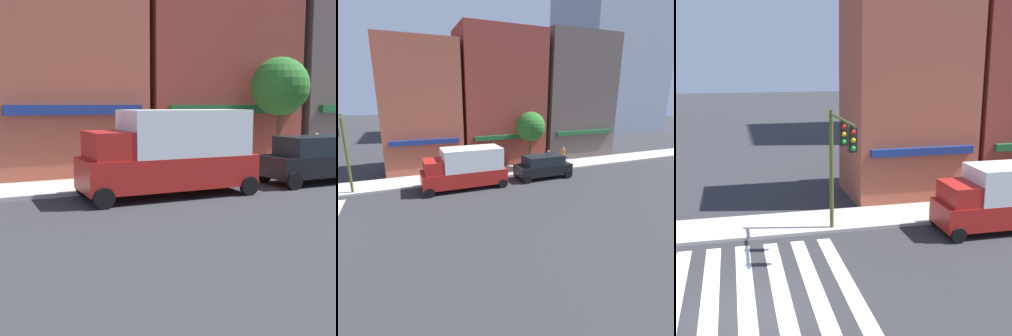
{
  "view_description": "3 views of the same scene",
  "coord_description": "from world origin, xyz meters",
  "views": [
    {
      "loc": [
        4.93,
        -10.14,
        3.23
      ],
      "look_at": [
        11.76,
        4.7,
        1.0
      ],
      "focal_mm": 50.0,
      "sensor_mm": 36.0,
      "label": 1
    },
    {
      "loc": [
        7.47,
        -13.87,
        6.67
      ],
      "look_at": [
        15.15,
        4.7,
        1.2
      ],
      "focal_mm": 28.0,
      "sensor_mm": 36.0,
      "label": 2
    },
    {
      "loc": [
        -0.14,
        -13.6,
        7.73
      ],
      "look_at": [
        4.1,
        4.0,
        3.5
      ],
      "focal_mm": 50.0,
      "sensor_mm": 36.0,
      "label": 3
    }
  ],
  "objects": [
    {
      "name": "suv_black",
      "position": [
        18.54,
        4.7,
        1.03
      ],
      "size": [
        4.71,
        2.12,
        1.94
      ],
      "rotation": [
        0.0,
        0.0,
        -0.0
      ],
      "color": "black",
      "rests_on": "ground_plane"
    },
    {
      "name": "traffic_signal",
      "position": [
        4.1,
        4.82,
        4.05
      ],
      "size": [
        0.32,
        4.2,
        5.59
      ],
      "color": "#474C1E",
      "rests_on": "ground_plane"
    },
    {
      "name": "storefront_row",
      "position": [
        18.58,
        11.5,
        6.28
      ],
      "size": [
        24.04,
        5.3,
        13.15
      ],
      "color": "#9E4C38",
      "rests_on": "ground_plane"
    },
    {
      "name": "street_tree",
      "position": [
        18.74,
        7.5,
        4.03
      ],
      "size": [
        2.68,
        2.68,
        5.24
      ],
      "color": "brown",
      "rests_on": "sidewalk_left"
    },
    {
      "name": "pedestrian_blue_shirt",
      "position": [
        20.12,
        6.51,
        1.07
      ],
      "size": [
        0.32,
        0.32,
        1.77
      ],
      "rotation": [
        0.0,
        0.0,
        4.8
      ],
      "color": "#23232D",
      "rests_on": "sidewalk_left"
    },
    {
      "name": "box_truck_red",
      "position": [
        11.85,
        4.7,
        1.59
      ],
      "size": [
        6.22,
        2.42,
        3.04
      ],
      "rotation": [
        0.0,
        0.0,
        -0.01
      ],
      "color": "#B21E19",
      "rests_on": "ground_plane"
    },
    {
      "name": "pedestrian_orange_vest",
      "position": [
        22.3,
        7.27,
        1.07
      ],
      "size": [
        0.32,
        0.32,
        1.77
      ],
      "rotation": [
        0.0,
        0.0,
        3.78
      ],
      "color": "#23232D",
      "rests_on": "sidewalk_left"
    }
  ]
}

